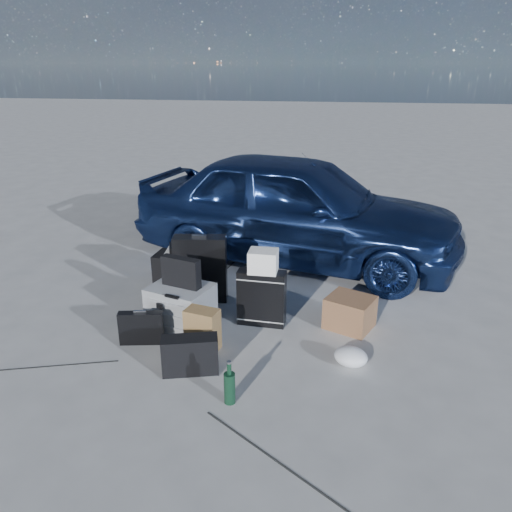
{
  "coord_description": "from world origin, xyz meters",
  "views": [
    {
      "loc": [
        1.07,
        -3.54,
        2.32
      ],
      "look_at": [
        0.32,
        0.85,
        0.59
      ],
      "focal_mm": 35.0,
      "sensor_mm": 36.0,
      "label": 1
    }
  ],
  "objects": [
    {
      "name": "flat_box_white",
      "position": [
        -0.53,
        1.3,
        0.4
      ],
      "size": [
        0.43,
        0.34,
        0.07
      ],
      "primitive_type": "cube",
      "rotation": [
        0.0,
        0.0,
        0.12
      ],
      "color": "white",
      "rests_on": "duffel_bag"
    },
    {
      "name": "duffel_bag",
      "position": [
        -0.52,
        1.32,
        0.18
      ],
      "size": [
        0.75,
        0.37,
        0.36
      ],
      "primitive_type": "cube",
      "rotation": [
        0.0,
        0.0,
        -0.08
      ],
      "color": "black",
      "rests_on": "ground"
    },
    {
      "name": "flat_box_black",
      "position": [
        -0.54,
        1.29,
        0.47
      ],
      "size": [
        0.35,
        0.29,
        0.06
      ],
      "primitive_type": "cube",
      "rotation": [
        0.0,
        0.0,
        0.31
      ],
      "color": "black",
      "rests_on": "flat_box_white"
    },
    {
      "name": "ground",
      "position": [
        0.0,
        0.0,
        0.0
      ],
      "size": [
        60.0,
        60.0,
        0.0
      ],
      "primitive_type": "plane",
      "color": "#BAB9B5",
      "rests_on": "ground"
    },
    {
      "name": "green_bottle",
      "position": [
        0.37,
        -0.6,
        0.17
      ],
      "size": [
        0.1,
        0.1,
        0.33
      ],
      "primitive_type": "cylinder",
      "rotation": [
        0.0,
        0.0,
        -0.25
      ],
      "color": "black",
      "rests_on": "ground"
    },
    {
      "name": "pelican_case",
      "position": [
        -0.33,
        0.47,
        0.2
      ],
      "size": [
        0.64,
        0.58,
        0.39
      ],
      "primitive_type": "cube",
      "rotation": [
        0.0,
        0.0,
        -0.29
      ],
      "color": "#929597",
      "rests_on": "ground"
    },
    {
      "name": "briefcase",
      "position": [
        -0.57,
        0.08,
        0.15
      ],
      "size": [
        0.4,
        0.16,
        0.3
      ],
      "primitive_type": "cube",
      "rotation": [
        0.0,
        0.0,
        0.2
      ],
      "color": "black",
      "rests_on": "ground"
    },
    {
      "name": "kraft_bag",
      "position": [
        -0.01,
        0.08,
        0.19
      ],
      "size": [
        0.31,
        0.23,
        0.37
      ],
      "primitive_type": "cube",
      "rotation": [
        0.0,
        0.0,
        -0.23
      ],
      "color": "olive",
      "rests_on": "ground"
    },
    {
      "name": "laptop_bag",
      "position": [
        -0.31,
        0.48,
        0.53
      ],
      "size": [
        0.39,
        0.19,
        0.28
      ],
      "primitive_type": "cube",
      "rotation": [
        0.0,
        0.0,
        -0.28
      ],
      "color": "black",
      "rests_on": "pelican_case"
    },
    {
      "name": "white_carton",
      "position": [
        0.43,
        0.61,
        0.64
      ],
      "size": [
        0.26,
        0.21,
        0.21
      ],
      "primitive_type": "cube",
      "rotation": [
        0.0,
        0.0,
        0.0
      ],
      "color": "white",
      "rests_on": "suitcase_right"
    },
    {
      "name": "messenger_bag",
      "position": [
        -0.02,
        -0.27,
        0.16
      ],
      "size": [
        0.47,
        0.28,
        0.31
      ],
      "primitive_type": "cube",
      "rotation": [
        0.0,
        0.0,
        0.28
      ],
      "color": "black",
      "rests_on": "ground"
    },
    {
      "name": "suitcase_right",
      "position": [
        0.42,
        0.61,
        0.27
      ],
      "size": [
        0.45,
        0.18,
        0.54
      ],
      "primitive_type": "cube",
      "rotation": [
        0.0,
        0.0,
        -0.05
      ],
      "color": "black",
      "rests_on": "ground"
    },
    {
      "name": "plastic_bag",
      "position": [
        1.25,
        0.04,
        0.08
      ],
      "size": [
        0.34,
        0.31,
        0.15
      ],
      "primitive_type": "ellipsoid",
      "rotation": [
        0.0,
        0.0,
        -0.34
      ],
      "color": "white",
      "rests_on": "ground"
    },
    {
      "name": "car",
      "position": [
        0.57,
        2.34,
        0.67
      ],
      "size": [
        4.17,
        2.41,
        1.34
      ],
      "primitive_type": "imported",
      "rotation": [
        0.0,
        0.0,
        1.35
      ],
      "color": "navy",
      "rests_on": "ground"
    },
    {
      "name": "cardboard_box",
      "position": [
        1.24,
        0.68,
        0.15
      ],
      "size": [
        0.51,
        0.49,
        0.3
      ],
      "primitive_type": "cube",
      "rotation": [
        0.0,
        0.0,
        -0.42
      ],
      "color": "#8F633E",
      "rests_on": "ground"
    },
    {
      "name": "suitcase_left",
      "position": [
        -0.28,
        1.02,
        0.35
      ],
      "size": [
        0.56,
        0.27,
        0.69
      ],
      "primitive_type": "cube",
      "rotation": [
        0.0,
        0.0,
        0.15
      ],
      "color": "black",
      "rests_on": "ground"
    }
  ]
}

